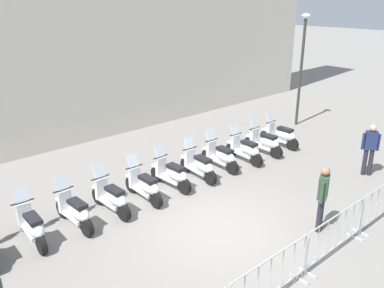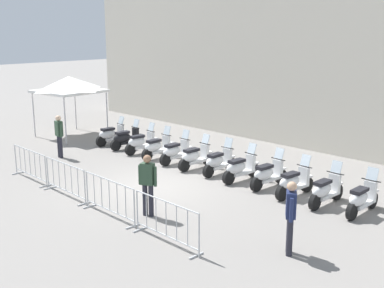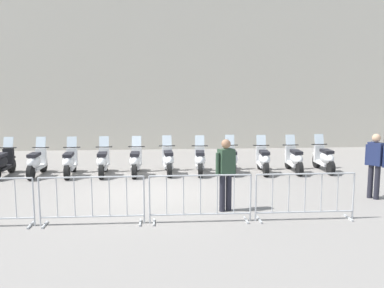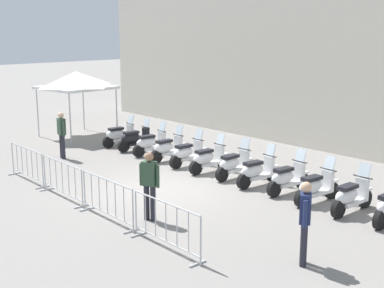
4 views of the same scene
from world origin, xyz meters
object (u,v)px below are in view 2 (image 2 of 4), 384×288
at_px(motorcycle_3, 157,147).
at_px(motorcycle_4, 175,152).
at_px(motorcycle_1, 126,139).
at_px(motorcycle_0, 111,135).
at_px(officer_near_row_end, 148,182).
at_px(barrier_segment_0, 30,165).
at_px(barrier_segment_2, 109,198).
at_px(motorcycle_8, 268,174).
at_px(motorcycle_10, 325,191).
at_px(barrier_segment_3, 166,222).
at_px(canopy_tent, 69,84).
at_px(motorcycle_7, 240,168).
at_px(motorcycle_11, 362,199).
at_px(motorcycle_6, 218,162).
at_px(officer_mid_plaza, 291,214).
at_px(motorcycle_5, 195,157).
at_px(officer_by_barriers, 59,134).
at_px(motorcycle_9, 293,183).
at_px(motorcycle_2, 141,143).
at_px(barrier_segment_1, 65,180).

xyz_separation_m(motorcycle_3, motorcycle_4, (1.07, -0.11, 0.00)).
height_order(motorcycle_1, motorcycle_3, same).
bearing_deg(motorcycle_0, officer_near_row_end, -35.09).
distance_m(barrier_segment_0, barrier_segment_2, 4.68).
relative_size(motorcycle_4, motorcycle_8, 1.00).
xyz_separation_m(motorcycle_10, barrier_segment_3, (-1.89, -4.81, 0.07)).
distance_m(motorcycle_0, canopy_tent, 3.58).
distance_m(motorcycle_7, barrier_segment_3, 5.36).
distance_m(motorcycle_4, officer_near_row_end, 5.45).
xyz_separation_m(motorcycle_4, motorcycle_11, (7.49, -0.78, 0.00)).
height_order(motorcycle_6, officer_mid_plaza, officer_mid_plaza).
height_order(motorcycle_0, barrier_segment_0, motorcycle_0).
xyz_separation_m(motorcycle_4, motorcycle_6, (2.15, -0.15, 0.00)).
bearing_deg(canopy_tent, barrier_segment_3, -27.52).
xyz_separation_m(motorcycle_5, barrier_segment_0, (-3.52, -4.61, 0.07)).
bearing_deg(motorcycle_10, officer_by_barriers, -171.67).
relative_size(motorcycle_9, barrier_segment_2, 0.77).
bearing_deg(officer_mid_plaza, motorcycle_1, 155.78).
relative_size(motorcycle_0, motorcycle_1, 1.00).
bearing_deg(motorcycle_10, motorcycle_11, -2.29).
bearing_deg(motorcycle_2, barrier_segment_1, -69.12).
relative_size(motorcycle_1, motorcycle_6, 1.00).
bearing_deg(officer_mid_plaza, officer_by_barriers, 170.28).
height_order(motorcycle_2, motorcycle_4, same).
bearing_deg(motorcycle_9, barrier_segment_0, -152.15).
xyz_separation_m(motorcycle_2, officer_near_row_end, (5.10, -4.82, 0.53)).
bearing_deg(motorcycle_9, motorcycle_0, 173.14).
xyz_separation_m(motorcycle_7, motorcycle_8, (1.08, -0.03, 0.00)).
height_order(motorcycle_5, motorcycle_6, same).
relative_size(motorcycle_1, motorcycle_2, 1.00).
bearing_deg(barrier_segment_3, officer_near_row_end, 147.64).
bearing_deg(barrier_segment_2, motorcycle_0, 138.10).
relative_size(motorcycle_1, motorcycle_3, 1.00).
bearing_deg(motorcycle_0, barrier_segment_1, -53.18).
height_order(motorcycle_2, officer_near_row_end, officer_near_row_end).
distance_m(officer_by_barriers, canopy_tent, 4.43).
xyz_separation_m(motorcycle_1, canopy_tent, (-4.00, 0.15, 2.06)).
bearing_deg(officer_mid_plaza, motorcycle_2, 154.11).
xyz_separation_m(motorcycle_8, barrier_segment_0, (-6.73, -4.37, 0.07)).
distance_m(motorcycle_6, motorcycle_11, 5.37).
relative_size(motorcycle_0, motorcycle_4, 1.00).
bearing_deg(motorcycle_1, motorcycle_0, 174.00).
distance_m(barrier_segment_0, officer_by_barriers, 3.04).
bearing_deg(barrier_segment_1, officer_near_row_end, 8.42).
bearing_deg(motorcycle_9, motorcycle_8, 166.56).
relative_size(barrier_segment_0, officer_near_row_end, 1.29).
relative_size(motorcycle_0, barrier_segment_0, 0.77).
bearing_deg(officer_near_row_end, motorcycle_0, 144.91).
bearing_deg(canopy_tent, motorcycle_5, -4.83).
height_order(barrier_segment_3, officer_by_barriers, officer_by_barriers).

